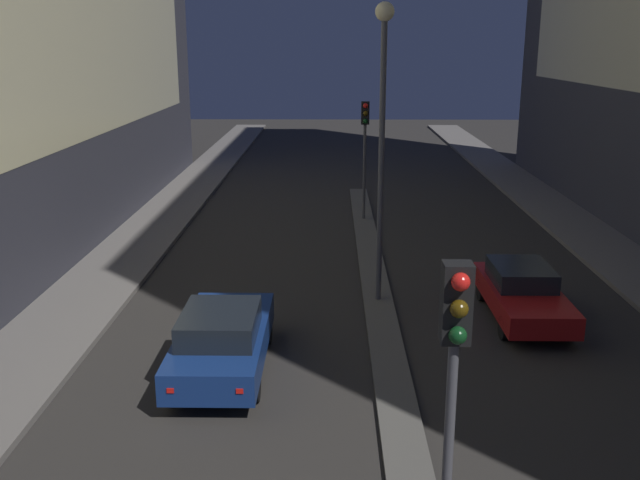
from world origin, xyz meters
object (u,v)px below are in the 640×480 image
(traffic_light_near, at_px, (453,374))
(car_right_lane, at_px, (522,292))
(traffic_light_mid, at_px, (365,134))
(car_left_lane, at_px, (222,339))
(street_lamp, at_px, (383,108))

(traffic_light_near, height_order, car_right_lane, traffic_light_near)
(traffic_light_near, relative_size, traffic_light_mid, 1.00)
(traffic_light_near, bearing_deg, traffic_light_mid, 90.00)
(traffic_light_mid, height_order, car_right_lane, traffic_light_mid)
(traffic_light_mid, height_order, car_left_lane, traffic_light_mid)
(car_left_lane, distance_m, car_right_lane, 8.22)
(traffic_light_mid, xyz_separation_m, car_left_lane, (-3.75, -13.98, -2.82))
(traffic_light_near, xyz_separation_m, car_right_lane, (3.75, 10.76, -2.88))
(traffic_light_mid, bearing_deg, car_left_lane, -105.03)
(car_left_lane, bearing_deg, traffic_light_near, -63.17)
(car_right_lane, bearing_deg, traffic_light_mid, 109.43)
(traffic_light_near, bearing_deg, car_left_lane, 116.83)
(street_lamp, bearing_deg, car_left_lane, -130.21)
(traffic_light_mid, xyz_separation_m, car_right_lane, (3.75, -10.65, -2.88))
(street_lamp, height_order, car_left_lane, street_lamp)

